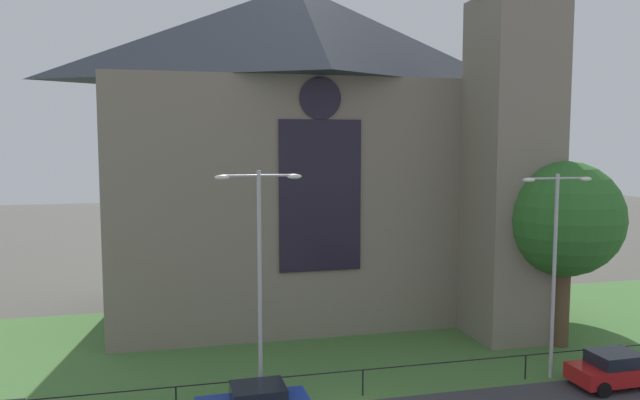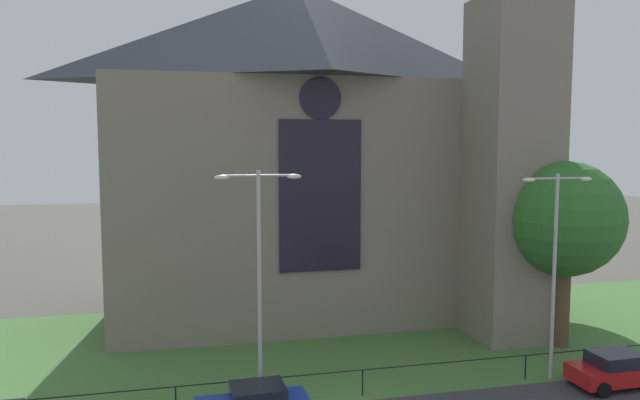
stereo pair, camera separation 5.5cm
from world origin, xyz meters
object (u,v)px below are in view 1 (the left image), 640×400
Objects in this scene: streetlamp_near at (260,261)px; tree_right_far at (543,234)px; parked_car_red at (618,369)px; streetlamp_far at (555,251)px; church_building at (312,146)px; tree_right_near at (564,220)px.

tree_right_far is at bearing 27.20° from streetlamp_near.
tree_right_far is at bearing 71.24° from parked_car_red.
streetlamp_near is 1.03× the size of streetlamp_far.
streetlamp_near reaches higher than streetlamp_far.
streetlamp_far is (13.05, -0.00, -0.15)m from streetlamp_near.
streetlamp_far is at bearing -0.00° from streetlamp_near.
streetlamp_far reaches higher than parked_car_red.
church_building is 16.06m from streetlamp_far.
parked_car_red is (2.27, -1.48, -5.00)m from streetlamp_far.
parked_car_red is (15.31, -1.48, -5.15)m from streetlamp_near.
tree_right_near is at bearing -114.66° from tree_right_far.
church_building is 2.84× the size of streetlamp_far.
parked_car_red is at bearing -5.50° from streetlamp_near.
tree_right_far is 11.34m from streetlamp_far.
church_building is at bearing 121.27° from streetlamp_far.
streetlamp_far reaches higher than tree_right_far.
streetlamp_far is (7.99, -13.17, -4.53)m from church_building.
church_building reaches higher than streetlamp_far.
church_building is 14.77m from streetlamp_near.
tree_right_near reaches higher than streetlamp_far.
parked_car_red is at bearing -54.98° from church_building.
streetlamp_far is at bearing -58.73° from church_building.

